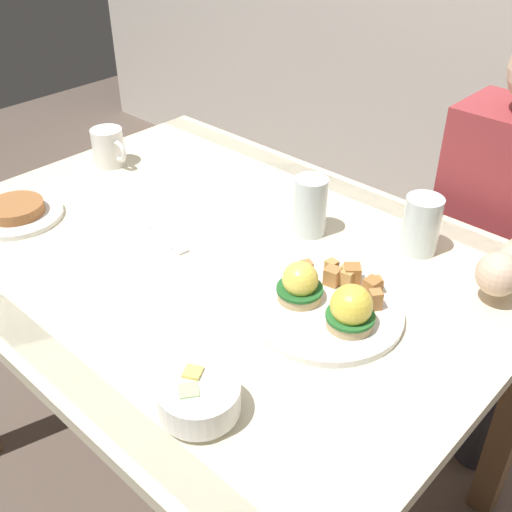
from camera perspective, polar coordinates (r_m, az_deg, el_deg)
ground_plane at (r=1.79m, az=-2.95°, el=-19.62°), size 6.00×6.00×0.00m
dining_table at (r=1.33m, az=-3.74°, el=-3.26°), size 1.20×0.90×0.74m
eggs_benedict_plate at (r=1.09m, az=6.75°, el=-4.34°), size 0.27×0.27×0.09m
fruit_bowl at (r=0.91m, az=-5.26°, el=-13.05°), size 0.12×0.12×0.06m
coffee_mug at (r=1.63m, az=-13.46°, el=9.84°), size 0.11×0.08×0.09m
fork at (r=1.31m, az=-8.21°, el=1.57°), size 0.16×0.04×0.00m
water_glass_near at (r=1.28m, az=14.96°, el=2.47°), size 0.07×0.07×0.12m
water_glass_far at (r=1.30m, az=5.02°, el=4.28°), size 0.07×0.07×0.13m
side_plate at (r=1.46m, az=-21.26°, el=3.78°), size 0.20×0.20×0.04m
diner_person at (r=1.58m, az=22.19°, el=1.49°), size 0.34×0.54×1.14m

